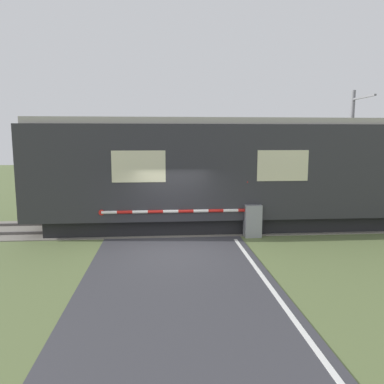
# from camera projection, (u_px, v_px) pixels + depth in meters

# --- Properties ---
(ground_plane) EXTENTS (80.00, 80.00, 0.00)m
(ground_plane) POSITION_uv_depth(u_px,v_px,m) (174.00, 250.00, 12.00)
(ground_plane) COLOR #5B6B3D
(track_bed) EXTENTS (36.00, 3.20, 0.13)m
(track_bed) POSITION_uv_depth(u_px,v_px,m) (172.00, 227.00, 14.97)
(track_bed) COLOR slate
(track_bed) RESTS_ON ground_plane
(train) EXTENTS (18.58, 3.21, 4.28)m
(train) POSITION_uv_depth(u_px,v_px,m) (270.00, 172.00, 14.98)
(train) COLOR black
(train) RESTS_ON ground_plane
(crossing_barrier) EXTENTS (5.77, 0.44, 1.18)m
(crossing_barrier) POSITION_uv_depth(u_px,v_px,m) (240.00, 219.00, 13.48)
(crossing_barrier) COLOR gray
(crossing_barrier) RESTS_ON ground_plane
(signal_post) EXTENTS (0.97, 0.26, 3.41)m
(signal_post) POSITION_uv_depth(u_px,v_px,m) (256.00, 183.00, 13.52)
(signal_post) COLOR gray
(signal_post) RESTS_ON ground_plane
(catenary_pole) EXTENTS (0.20, 1.90, 5.71)m
(catenary_pole) POSITION_uv_depth(u_px,v_px,m) (351.00, 150.00, 17.31)
(catenary_pole) COLOR slate
(catenary_pole) RESTS_ON ground_plane
(roadside_fence) EXTENTS (2.84, 0.06, 1.10)m
(roadside_fence) POSITION_uv_depth(u_px,v_px,m) (291.00, 219.00, 13.99)
(roadside_fence) COLOR #4C4C51
(roadside_fence) RESTS_ON ground_plane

